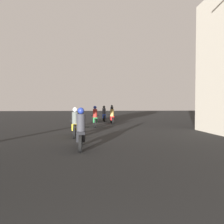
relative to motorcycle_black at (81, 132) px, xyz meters
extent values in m
cylinder|color=black|center=(0.00, 0.69, -0.32)|extent=(0.10, 0.58, 0.58)
cylinder|color=black|center=(0.00, -0.63, -0.32)|extent=(0.10, 0.58, 0.58)
cube|color=black|center=(0.00, 0.03, -0.14)|extent=(0.30, 0.84, 0.36)
cylinder|color=black|center=(0.00, 0.46, 0.14)|extent=(0.60, 0.04, 0.04)
cylinder|color=#2D2D33|center=(0.00, -0.06, 0.35)|extent=(0.32, 0.32, 0.63)
sphere|color=navy|center=(0.00, -0.06, 0.79)|extent=(0.24, 0.24, 0.24)
cylinder|color=black|center=(-0.42, 3.72, -0.27)|extent=(0.10, 0.68, 0.68)
cylinder|color=black|center=(-0.42, 2.46, -0.27)|extent=(0.10, 0.68, 0.68)
cube|color=gold|center=(-0.42, 3.09, -0.11)|extent=(0.30, 0.78, 0.32)
cylinder|color=black|center=(-0.42, 3.50, 0.15)|extent=(0.60, 0.04, 0.04)
cylinder|color=#4C514C|center=(-0.42, 3.01, 0.35)|extent=(0.32, 0.32, 0.59)
sphere|color=silver|center=(-0.42, 3.01, 0.76)|extent=(0.24, 0.24, 0.24)
cylinder|color=black|center=(0.69, 8.77, -0.28)|extent=(0.10, 0.65, 0.65)
cylinder|color=black|center=(0.69, 7.33, -0.28)|extent=(0.10, 0.65, 0.65)
cube|color=#1E6B33|center=(0.69, 8.05, -0.09)|extent=(0.30, 0.89, 0.37)
cylinder|color=black|center=(0.69, 8.52, 0.19)|extent=(0.60, 0.04, 0.04)
cylinder|color=maroon|center=(0.69, 7.96, 0.40)|extent=(0.32, 0.32, 0.60)
sphere|color=navy|center=(0.69, 7.96, 0.82)|extent=(0.24, 0.24, 0.24)
cylinder|color=black|center=(2.21, 11.39, -0.31)|extent=(0.10, 0.59, 0.59)
cylinder|color=black|center=(2.21, 10.01, -0.31)|extent=(0.10, 0.59, 0.59)
cube|color=red|center=(2.21, 10.70, -0.14)|extent=(0.30, 0.86, 0.34)
cylinder|color=black|center=(2.21, 11.15, 0.12)|extent=(0.60, 0.04, 0.04)
cylinder|color=#B28E47|center=(2.21, 10.61, 0.33)|extent=(0.32, 0.32, 0.62)
sphere|color=black|center=(2.21, 10.61, 0.76)|extent=(0.24, 0.24, 0.24)
cylinder|color=black|center=(1.67, 13.76, -0.29)|extent=(0.10, 0.63, 0.63)
cylinder|color=black|center=(1.67, 12.27, -0.29)|extent=(0.10, 0.63, 0.63)
cube|color=#1E389E|center=(1.67, 13.01, -0.09)|extent=(0.30, 0.92, 0.40)
cylinder|color=black|center=(1.67, 13.50, 0.21)|extent=(0.60, 0.04, 0.04)
cylinder|color=#2D2D33|center=(1.67, 12.92, 0.40)|extent=(0.32, 0.32, 0.58)
sphere|color=black|center=(1.67, 12.92, 0.81)|extent=(0.24, 0.24, 0.24)
cylinder|color=black|center=(2.86, 18.13, -0.31)|extent=(0.10, 0.60, 0.60)
cylinder|color=black|center=(2.86, 16.72, -0.31)|extent=(0.10, 0.60, 0.60)
cube|color=silver|center=(2.86, 17.42, -0.12)|extent=(0.30, 0.90, 0.38)
cylinder|color=black|center=(2.86, 17.88, 0.17)|extent=(0.60, 0.04, 0.04)
cylinder|color=navy|center=(2.86, 17.33, 0.42)|extent=(0.32, 0.32, 0.69)
sphere|color=black|center=(2.86, 17.33, 0.88)|extent=(0.24, 0.24, 0.24)
camera|label=1|loc=(0.34, -8.08, 1.00)|focal=35.00mm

